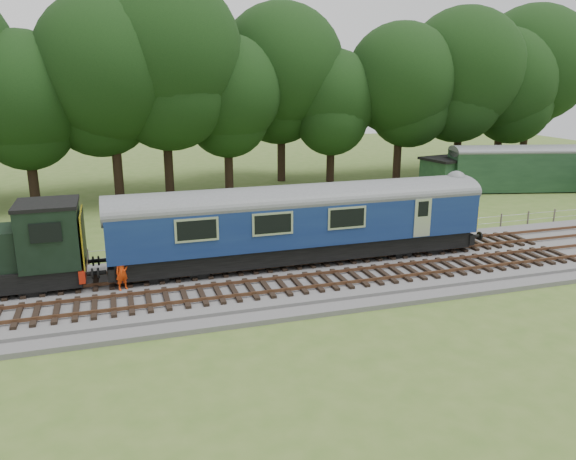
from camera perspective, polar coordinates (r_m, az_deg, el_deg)
name	(u,v)px	position (r m, az deg, el deg)	size (l,w,h in m)	color
ground	(227,287)	(25.48, -6.19, -5.74)	(120.00, 120.00, 0.00)	#466425
ballast	(227,283)	(25.42, -6.20, -5.37)	(70.00, 7.00, 0.35)	#4C4C4F
track_north	(221,268)	(26.63, -6.82, -3.86)	(67.20, 2.40, 0.21)	black
track_south	(235,291)	(23.87, -5.45, -6.15)	(67.20, 2.40, 0.21)	black
fence	(210,257)	(29.66, -7.92, -2.71)	(64.00, 0.12, 1.00)	#6B6054
tree_line	(173,192)	(46.48, -11.62, 3.78)	(70.00, 8.00, 18.00)	black
dmu_railcar	(301,217)	(26.95, 1.31, 1.35)	(18.05, 2.86, 3.88)	black
worker	(122,272)	(24.81, -16.50, -4.11)	(0.57, 0.38, 1.57)	#F3400C
parked_coach	(538,166)	(50.11, 24.09, 5.97)	(14.50, 5.81, 3.66)	#16321D
shed	(445,174)	(47.86, 15.70, 5.50)	(3.84, 3.84, 2.68)	#16321D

